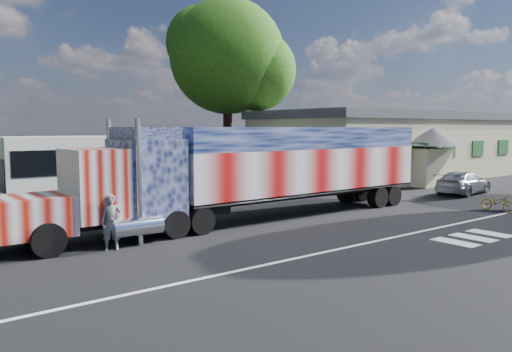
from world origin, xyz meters
TOP-DOWN VIEW (x-y plane):
  - ground at (0.00, 0.00)m, footprint 100.00×100.00m
  - lane_markings at (1.71, -3.77)m, footprint 30.00×2.67m
  - semi_truck at (0.12, 2.86)m, footprint 20.25×3.20m
  - coach_bus at (-2.70, 9.83)m, footprint 12.35×2.88m
  - hall_building at (19.92, 10.86)m, footprint 22.40×12.80m
  - parked_car at (15.03, 1.95)m, footprint 4.92×2.52m
  - woman at (-7.13, 1.50)m, footprint 0.79×0.67m
  - bicycle at (10.51, -2.42)m, footprint 0.64×1.65m
  - tree_ne_a at (8.88, 17.86)m, footprint 9.21×8.77m

SIDE VIEW (x-z plane):
  - ground at x=0.00m, z-range 0.00..0.00m
  - lane_markings at x=1.71m, z-range 0.00..0.01m
  - bicycle at x=10.51m, z-range 0.00..0.86m
  - parked_car at x=15.03m, z-range 0.00..1.37m
  - woman at x=-7.13m, z-range 0.00..1.84m
  - coach_bus at x=-2.70m, z-range 0.07..3.66m
  - semi_truck at x=0.12m, z-range 0.06..4.38m
  - hall_building at x=19.92m, z-range 0.02..5.22m
  - tree_ne_a at x=8.88m, z-range 2.45..16.24m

